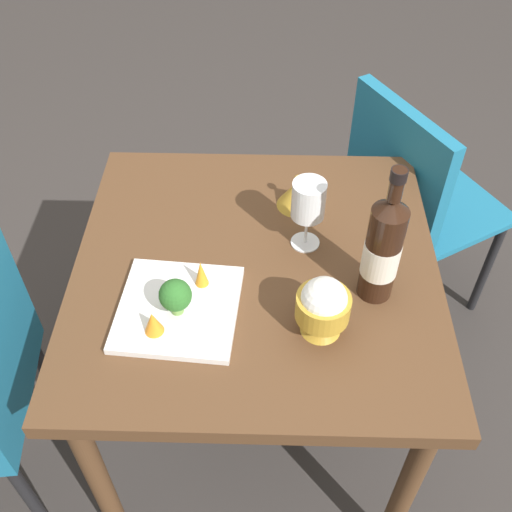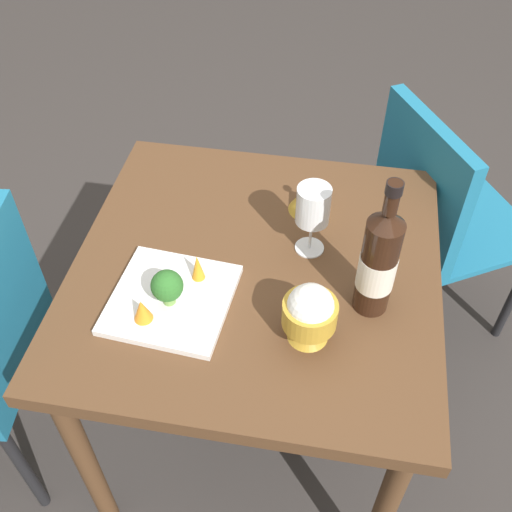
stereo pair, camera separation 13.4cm
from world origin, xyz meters
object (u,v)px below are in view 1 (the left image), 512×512
at_px(rice_bowl_lid, 297,193).
at_px(serving_plate, 178,308).
at_px(carrot_garnish_right, 201,273).
at_px(broccoli_floret, 175,296).
at_px(carrot_garnish_left, 153,322).
at_px(chair_by_wall, 409,194).
at_px(wine_bottle, 383,249).
at_px(rice_bowl, 323,306).
at_px(wine_glass, 308,202).

relative_size(rice_bowl_lid, serving_plate, 0.37).
height_order(serving_plate, carrot_garnish_right, carrot_garnish_right).
bearing_deg(broccoli_floret, serving_plate, 3.66).
bearing_deg(carrot_garnish_right, rice_bowl_lid, -37.05).
xyz_separation_m(carrot_garnish_left, carrot_garnish_right, (0.13, -0.09, 0.01)).
xyz_separation_m(rice_bowl_lid, broccoli_floret, (-0.36, 0.26, 0.03)).
distance_m(chair_by_wall, carrot_garnish_left, 0.98).
height_order(serving_plate, broccoli_floret, broccoli_floret).
xyz_separation_m(wine_bottle, rice_bowl, (-0.11, 0.12, -0.06)).
distance_m(serving_plate, broccoli_floret, 0.06).
height_order(wine_glass, rice_bowl_lid, wine_glass).
distance_m(wine_glass, carrot_garnish_right, 0.28).
bearing_deg(rice_bowl, carrot_garnish_left, 94.24).
xyz_separation_m(serving_plate, carrot_garnish_left, (-0.06, 0.04, 0.04)).
xyz_separation_m(wine_bottle, serving_plate, (-0.07, 0.42, -0.12)).
xyz_separation_m(wine_glass, rice_bowl_lid, (0.14, 0.02, -0.09)).
bearing_deg(carrot_garnish_left, rice_bowl_lid, -35.86).
bearing_deg(chair_by_wall, rice_bowl_lid, -82.20).
bearing_deg(wine_bottle, serving_plate, 98.92).
bearing_deg(wine_bottle, broccoli_floret, 100.73).
bearing_deg(carrot_garnish_right, carrot_garnish_left, 146.82).
bearing_deg(wine_bottle, wine_glass, 45.16).
bearing_deg(wine_bottle, carrot_garnish_left, 105.90).
distance_m(broccoli_floret, carrot_garnish_left, 0.07).
bearing_deg(serving_plate, broccoli_floret, -176.34).
bearing_deg(serving_plate, rice_bowl, -97.64).
bearing_deg(chair_by_wall, wine_glass, -69.61).
bearing_deg(carrot_garnish_right, wine_bottle, -89.87).
distance_m(chair_by_wall, wine_bottle, 0.68).
bearing_deg(carrot_garnish_left, serving_plate, -31.61).
bearing_deg(rice_bowl, broccoli_floret, 84.90).
bearing_deg(rice_bowl, carrot_garnish_right, 67.46).
xyz_separation_m(serving_plate, carrot_garnish_right, (0.07, -0.04, 0.04)).
bearing_deg(rice_bowl, wine_bottle, -48.94).
height_order(rice_bowl, serving_plate, rice_bowl).
xyz_separation_m(wine_glass, serving_plate, (-0.21, 0.27, -0.12)).
distance_m(chair_by_wall, rice_bowl_lid, 0.51).
relative_size(chair_by_wall, rice_bowl, 6.00).
relative_size(wine_glass, rice_bowl_lid, 1.79).
xyz_separation_m(chair_by_wall, carrot_garnish_left, (-0.69, 0.66, 0.24)).
bearing_deg(wine_glass, rice_bowl, -174.58).
xyz_separation_m(wine_glass, carrot_garnish_right, (-0.15, 0.23, -0.08)).
distance_m(rice_bowl_lid, serving_plate, 0.43).
height_order(rice_bowl, carrot_garnish_left, rice_bowl).
height_order(broccoli_floret, carrot_garnish_left, broccoli_floret).
xyz_separation_m(wine_bottle, carrot_garnish_right, (-0.00, 0.37, -0.08)).
distance_m(rice_bowl_lid, broccoli_floret, 0.44).
height_order(wine_bottle, rice_bowl_lid, wine_bottle).
height_order(wine_bottle, carrot_garnish_right, wine_bottle).
bearing_deg(rice_bowl_lid, rice_bowl, -173.89).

